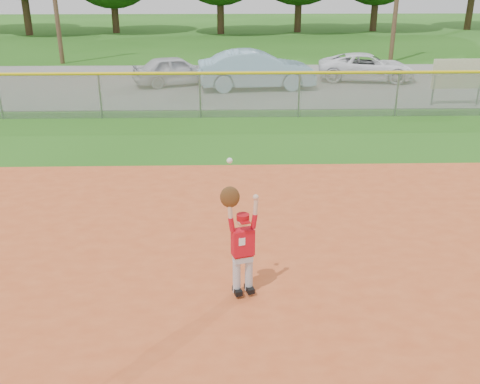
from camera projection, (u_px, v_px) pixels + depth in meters
name	position (u px, v px, depth m)	size (l,w,h in m)	color
ground	(177.00, 267.00, 8.95)	(120.00, 120.00, 0.00)	#245C15
parking_strip	(206.00, 83.00, 23.74)	(44.00, 10.00, 0.03)	slate
car_white_a	(176.00, 70.00, 23.16)	(1.48, 3.67, 1.25)	silver
car_blue	(256.00, 70.00, 22.29)	(1.68, 4.82, 1.59)	#8CB8D1
car_white_b	(367.00, 67.00, 24.12)	(1.99, 4.33, 1.20)	white
sponsor_sign	(458.00, 75.00, 19.40)	(1.92, 0.10, 1.71)	gray
outfield_fence	(200.00, 92.00, 17.87)	(40.06, 0.10, 1.55)	gray
ballplayer	(241.00, 241.00, 7.78)	(0.57, 0.30, 2.15)	silver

